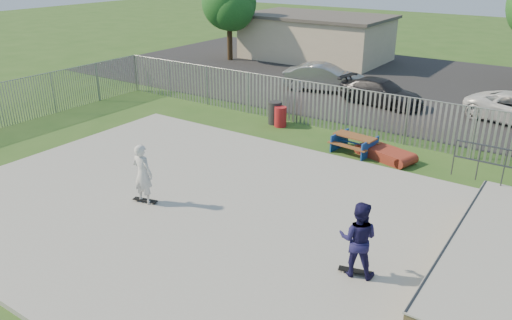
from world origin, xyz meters
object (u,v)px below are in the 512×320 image
Objects in this scene: trash_bin_red at (280,117)px; trash_bin_grey at (275,113)px; car_silver at (324,78)px; skater_navy at (358,239)px; funbox at (385,154)px; picnic_table at (354,144)px; skater_white at (143,174)px; tree_left at (229,3)px; car_dark at (381,92)px.

trash_bin_red is 0.47m from trash_bin_grey.
car_silver is 2.42× the size of skater_navy.
funbox is 2.04× the size of trash_bin_grey.
picnic_table is at bearing -14.67° from trash_bin_red.
skater_white is at bearing -106.63° from picnic_table.
funbox is at bearing -154.35° from car_silver.
picnic_table is at bearing -159.53° from funbox.
trash_bin_grey is 6.65m from car_silver.
tree_left reaches higher than skater_navy.
trash_bin_grey is at bearing 172.91° from car_silver.
tree_left reaches higher than car_silver.
trash_bin_red is (-4.07, 1.07, 0.10)m from picnic_table.
car_dark is 14.94m from tree_left.
tree_left reaches higher than trash_bin_red.
car_silver reaches higher than picnic_table.
car_silver is (-6.64, 7.78, 0.58)m from funbox.
funbox is 8.10m from skater_navy.
car_silver is 15.86m from skater_white.
car_dark is at bearing 63.75° from trash_bin_grey.
trash_bin_grey is 0.55× the size of skater_navy.
trash_bin_red is at bearing -44.47° from tree_left.
trash_bin_red is at bearing 165.88° from car_dark.
picnic_table is 1.26m from funbox.
car_silver reaches higher than trash_bin_grey.
skater_white is (1.09, -9.15, 0.58)m from trash_bin_grey.
skater_white reaches higher than funbox.
skater_navy reaches higher than picnic_table.
trash_bin_red is at bearing 176.12° from car_silver.
car_dark reaches higher than trash_bin_grey.
picnic_table is at bearing -80.42° from skater_navy.
funbox is 10.24m from car_silver.
car_dark is at bearing 110.18° from picnic_table.
skater_navy is at bearing -152.67° from car_dark.
picnic_table is at bearing -117.27° from skater_white.
skater_navy is at bearing -48.30° from trash_bin_grey.
car_dark is at bearing 129.97° from funbox.
tree_left is at bearing -63.14° from skater_white.
car_dark is (2.40, 5.91, 0.21)m from trash_bin_red.
funbox is (1.25, 0.08, -0.16)m from picnic_table.
trash_bin_grey is at bearing 170.98° from picnic_table.
tree_left reaches higher than funbox.
tree_left is at bearing 148.40° from picnic_table.
picnic_table is at bearing -160.38° from car_silver.
trash_bin_grey reaches higher than trash_bin_red.
skater_navy reaches higher than trash_bin_grey.
trash_bin_red is 6.92m from car_silver.
trash_bin_red is 0.20× the size of car_silver.
skater_white is at bearing -59.21° from tree_left.
picnic_table is at bearing -158.54° from car_dark.
car_silver reaches higher than car_dark.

